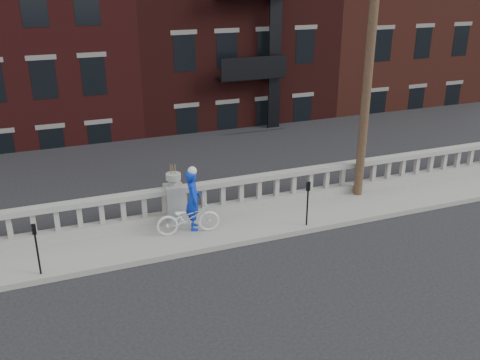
% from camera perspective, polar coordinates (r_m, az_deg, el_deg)
% --- Properties ---
extents(ground, '(120.00, 120.00, 0.00)m').
position_cam_1_polar(ground, '(13.03, -2.27, -11.83)').
color(ground, black).
rests_on(ground, ground).
extents(sidewalk, '(32.00, 2.20, 0.15)m').
position_cam_1_polar(sidewalk, '(15.47, -5.98, -5.84)').
color(sidewalk, gray).
rests_on(sidewalk, ground).
extents(balustrade, '(28.00, 0.34, 1.03)m').
position_cam_1_polar(balustrade, '(16.06, -6.98, -2.58)').
color(balustrade, gray).
rests_on(balustrade, sidewalk).
extents(planter_pedestal, '(0.55, 0.55, 1.76)m').
position_cam_1_polar(planter_pedestal, '(15.98, -7.02, -1.96)').
color(planter_pedestal, gray).
rests_on(planter_pedestal, sidewalk).
extents(lower_level, '(80.00, 44.00, 20.80)m').
position_cam_1_polar(lower_level, '(33.89, -14.78, 13.21)').
color(lower_level, '#605E59').
rests_on(lower_level, ground).
extents(utility_pole, '(1.60, 0.28, 10.00)m').
position_cam_1_polar(utility_pole, '(17.06, 13.82, 14.48)').
color(utility_pole, '#422D1E').
rests_on(utility_pole, sidewalk).
extents(parking_meter_c, '(0.10, 0.09, 1.36)m').
position_cam_1_polar(parking_meter_c, '(13.90, -20.91, -6.35)').
color(parking_meter_c, black).
rests_on(parking_meter_c, sidewalk).
extents(parking_meter_d, '(0.10, 0.09, 1.36)m').
position_cam_1_polar(parking_meter_d, '(15.56, 7.23, -1.99)').
color(parking_meter_d, black).
rests_on(parking_meter_d, sidewalk).
extents(bicycle, '(1.86, 0.82, 0.94)m').
position_cam_1_polar(bicycle, '(15.20, -5.55, -4.04)').
color(bicycle, silver).
rests_on(bicycle, sidewalk).
extents(cyclist, '(0.57, 0.73, 1.79)m').
position_cam_1_polar(cyclist, '(15.29, -5.02, -2.12)').
color(cyclist, '#0C30C1').
rests_on(cyclist, sidewalk).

